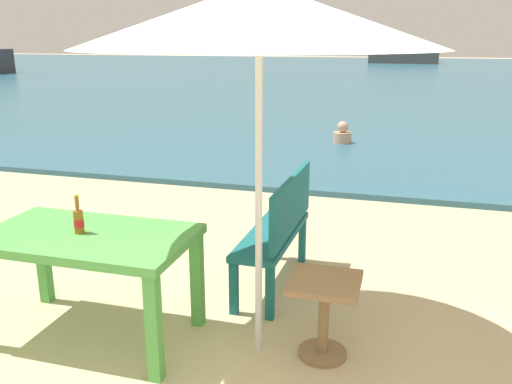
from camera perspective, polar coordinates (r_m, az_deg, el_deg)
The scene contains 8 objects.
sea_water at distance 31.71m, azimuth 15.06°, elevation 12.11°, with size 120.00×50.00×0.08m, color #2D6075.
picnic_table_green at distance 3.74m, azimuth -17.62°, elevation -5.81°, with size 1.40×0.80×0.76m.
beer_bottle_amber at distance 3.69m, azimuth -18.49°, elevation -2.82°, with size 0.07×0.07×0.26m.
patio_umbrella at distance 3.12m, azimuth 0.32°, elevation 18.30°, with size 2.10×2.10×2.30m.
side_table_wood at distance 3.50m, azimuth 7.30°, elevation -12.07°, with size 0.44×0.44×0.54m.
bench_teal_center at distance 4.33m, azimuth 2.61°, elevation -3.56°, with size 0.38×1.21×0.95m.
swimmer_person at distance 10.28m, azimuth 9.25°, elevation 6.11°, with size 0.34×0.34×0.41m.
boat_ferry at distance 44.34m, azimuth 15.42°, elevation 14.05°, with size 5.26×1.43×1.91m.
Camera 1 is at (0.66, -1.64, 2.00)m, focal length 37.32 mm.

